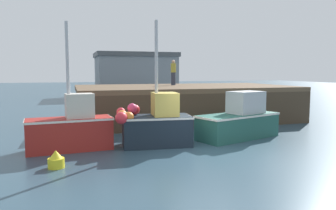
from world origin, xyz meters
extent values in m
cube|color=#2D4756|center=(0.00, 0.00, -0.05)|extent=(120.00, 160.00, 0.10)
cube|color=brown|center=(1.97, 8.12, 1.95)|extent=(12.82, 7.00, 0.25)
cube|color=#433527|center=(1.97, 4.74, 0.91)|extent=(12.82, 0.24, 1.82)
cylinder|color=#433527|center=(-4.04, 4.85, 0.91)|extent=(0.35, 0.35, 1.82)
cylinder|color=#433527|center=(1.97, 4.85, 0.91)|extent=(0.35, 0.35, 1.82)
cylinder|color=#433527|center=(7.98, 4.85, 0.91)|extent=(0.35, 0.35, 1.82)
cylinder|color=#433527|center=(-1.88, 11.40, 0.91)|extent=(0.35, 0.35, 1.82)
cylinder|color=#433527|center=(5.82, 11.40, 0.91)|extent=(0.35, 0.35, 1.82)
cylinder|color=#433527|center=(-1.04, 4.85, 0.91)|extent=(6.05, 0.18, 1.63)
cube|color=maroon|center=(-4.81, 1.84, 0.61)|extent=(3.18, 1.42, 1.22)
cube|color=silver|center=(-4.81, 1.84, 1.17)|extent=(3.24, 1.45, 0.08)
cube|color=beige|center=(-4.42, 1.87, 1.68)|extent=(1.09, 0.92, 0.91)
cylinder|color=#B7B7BC|center=(-4.81, 1.84, 3.46)|extent=(0.13, 0.13, 2.66)
cube|color=#19232D|center=(-1.48, 1.62, 0.60)|extent=(2.80, 1.64, 1.21)
cube|color=silver|center=(-1.48, 1.62, 1.16)|extent=(2.85, 1.67, 0.08)
cube|color=gold|center=(-1.15, 1.59, 1.67)|extent=(1.07, 1.21, 0.92)
cylinder|color=#B7B7BC|center=(-1.48, 1.62, 3.53)|extent=(0.13, 0.13, 2.81)
sphere|color=red|center=(-2.84, 2.01, 1.36)|extent=(0.36, 0.36, 0.36)
sphere|color=orange|center=(-2.88, 1.47, 1.30)|extent=(0.40, 0.40, 0.40)
sphere|color=red|center=(-2.96, 1.16, 1.24)|extent=(0.46, 0.46, 0.46)
sphere|color=#DB3866|center=(-2.40, 1.93, 1.51)|extent=(0.38, 0.38, 0.38)
sphere|color=red|center=(-2.27, 2.10, 1.42)|extent=(0.42, 0.42, 0.42)
sphere|color=orange|center=(-2.66, 1.28, 1.25)|extent=(0.40, 0.40, 0.40)
cube|color=#23564C|center=(2.35, 2.01, 0.54)|extent=(4.13, 2.59, 1.09)
cube|color=silver|center=(2.35, 2.01, 1.04)|extent=(4.21, 2.64, 0.08)
cube|color=#B2B7BC|center=(2.81, 2.16, 1.58)|extent=(1.77, 1.47, 0.99)
cylinder|color=#2D3342|center=(1.67, 9.32, 2.48)|extent=(0.29, 0.29, 0.82)
cylinder|color=#9E9333|center=(1.67, 9.32, 3.18)|extent=(0.34, 0.34, 0.58)
sphere|color=tan|center=(1.67, 9.32, 3.58)|extent=(0.22, 0.22, 0.22)
cube|color=gray|center=(2.80, 28.07, 2.31)|extent=(8.97, 6.51, 4.62)
cube|color=#494C4F|center=(2.80, 28.07, 4.87)|extent=(9.33, 6.78, 0.50)
cylinder|color=yellow|center=(-5.23, -0.44, 0.15)|extent=(0.50, 0.50, 0.30)
cone|color=yellow|center=(-5.23, -0.44, 0.43)|extent=(0.40, 0.40, 0.25)
camera|label=1|loc=(-4.76, -10.86, 2.98)|focal=35.03mm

